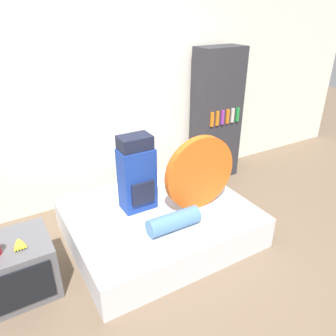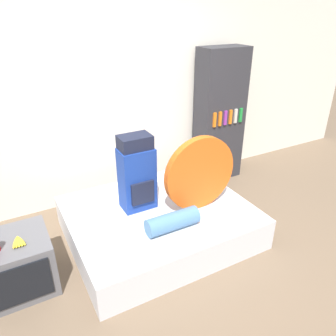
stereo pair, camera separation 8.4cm
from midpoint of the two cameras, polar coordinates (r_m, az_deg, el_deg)
ground_plane at (r=3.28m, az=5.98°, el=-17.17°), size 16.00×16.00×0.00m
wall_back at (r=4.06m, az=-7.57°, el=12.65°), size 8.00×0.05×2.60m
bed at (r=3.56m, az=-0.89°, el=-9.37°), size 1.84×1.51×0.34m
backpack at (r=3.32m, az=-4.71°, el=-1.07°), size 0.34×0.26×0.80m
tent_bag at (r=3.32m, az=6.28°, el=-0.94°), size 0.79×0.08×0.79m
sleeping_roll at (r=3.13m, az=1.58°, el=-9.28°), size 0.52×0.17×0.17m
television at (r=3.20m, az=-24.02°, el=-15.07°), size 0.58×0.57×0.50m
banana_bunch at (r=3.00m, az=-23.88°, el=-11.65°), size 0.12×0.16×0.03m
bookshelf at (r=4.57m, az=9.49°, el=8.86°), size 0.64×0.36×1.80m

